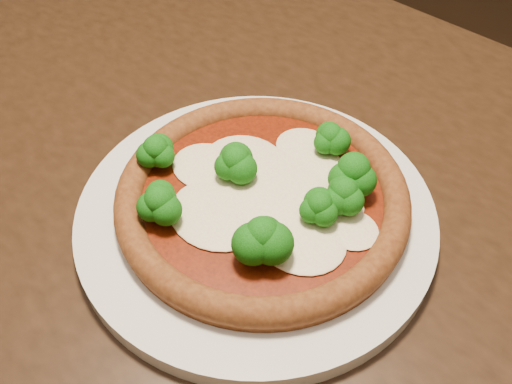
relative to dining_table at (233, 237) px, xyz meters
The scene contains 3 objects.
dining_table is the anchor object (origin of this frame).
plate 0.12m from the dining_table, 27.78° to the right, with size 0.33×0.33×0.02m, color silver.
pizza 0.14m from the dining_table, 21.41° to the right, with size 0.26×0.26×0.06m.
Camera 1 is at (0.31, -0.33, 1.16)m, focal length 40.00 mm.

